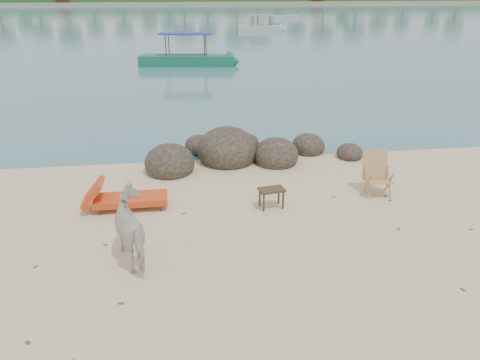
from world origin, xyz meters
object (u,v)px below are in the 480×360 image
object	(u,v)px
boat_near	(186,38)
boulders	(235,153)
cow	(136,229)
side_table	(271,199)
deck_chair	(379,176)
lounge_chair	(131,196)

from	to	relation	value
boat_near	boulders	bearing A→B (deg)	-79.50
cow	side_table	size ratio (longest dim) A/B	2.64
deck_chair	side_table	bearing A→B (deg)	-165.40
cow	deck_chair	bearing A→B (deg)	179.10
cow	boat_near	world-z (taller)	boat_near
boulders	lounge_chair	bearing A→B (deg)	-134.78
lounge_chair	cow	bearing A→B (deg)	-83.00
boulders	boat_near	distance (m)	18.66
cow	deck_chair	distance (m)	6.13
cow	lounge_chair	bearing A→B (deg)	-104.42
boulders	deck_chair	bearing A→B (deg)	-42.17
side_table	lounge_chair	xyz separation A→B (m)	(-3.25, 0.45, 0.08)
boulders	boat_near	bearing A→B (deg)	92.52
boulders	cow	bearing A→B (deg)	-116.11
side_table	boulders	bearing A→B (deg)	88.86
cow	lounge_chair	xyz separation A→B (m)	(-0.30, 2.28, -0.34)
side_table	boat_near	size ratio (longest dim) A/B	0.09
lounge_chair	deck_chair	distance (m)	6.03
boulders	boat_near	world-z (taller)	boat_near
deck_chair	boat_near	distance (m)	21.90
cow	boat_near	bearing A→B (deg)	-116.05
boulders	side_table	size ratio (longest dim) A/B	10.97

